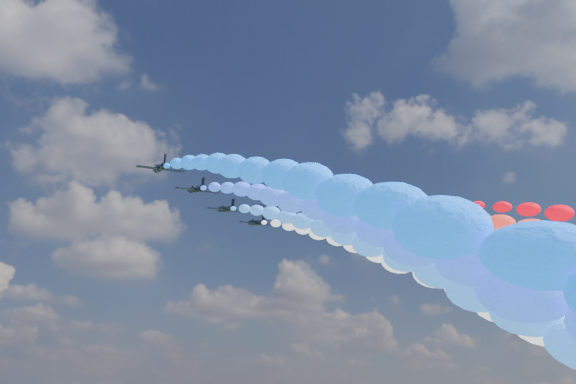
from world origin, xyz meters
name	(u,v)px	position (x,y,z in m)	size (l,w,h in m)	color
jet_0	(160,168)	(-33.09, -7.32, 94.05)	(9.38, 12.58, 2.77)	black
trail_0	(266,194)	(-33.09, -62.98, 73.84)	(5.59, 106.51, 43.73)	#0B59FF
jet_1	(196,189)	(-22.11, 4.11, 94.05)	(9.38, 12.58, 2.77)	black
trail_1	(307,223)	(-22.11, -51.56, 73.84)	(5.59, 106.51, 43.73)	#2550FF
jet_2	(226,209)	(-10.53, 17.40, 94.05)	(9.38, 12.58, 2.77)	black
trail_2	(335,248)	(-10.53, -38.27, 73.84)	(5.59, 106.51, 43.73)	blue
jet_3	(278,206)	(0.11, 9.85, 94.05)	(9.38, 12.58, 2.77)	black
trail_3	(415,244)	(0.11, -45.82, 73.84)	(5.59, 106.51, 43.73)	white
jet_4	(257,223)	(1.37, 27.19, 94.05)	(9.38, 12.58, 2.77)	black
trail_4	(367,263)	(1.37, -28.48, 73.84)	(5.59, 106.51, 43.73)	white
jet_5	(310,216)	(11.20, 15.03, 94.05)	(9.38, 12.58, 2.77)	black
trail_5	(451,256)	(11.20, -40.64, 73.84)	(5.59, 106.51, 43.73)	#F92F29
jet_6	(374,210)	(22.94, 3.63, 94.05)	(9.38, 12.58, 2.77)	black
trail_6	(551,249)	(22.94, -52.04, 73.84)	(5.59, 106.51, 43.73)	red
jet_7	(442,206)	(35.69, -6.47, 94.05)	(9.38, 12.58, 2.77)	black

